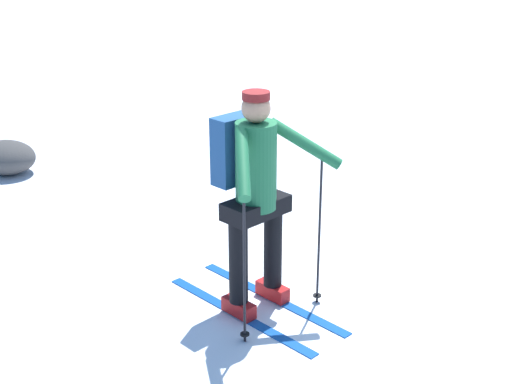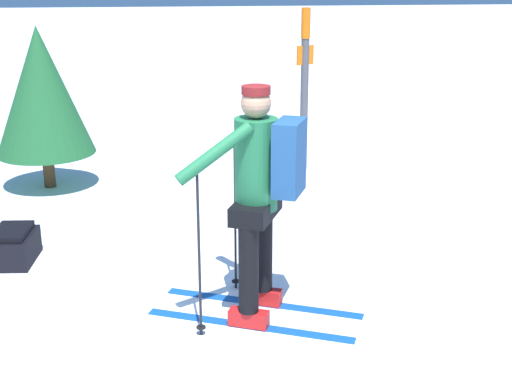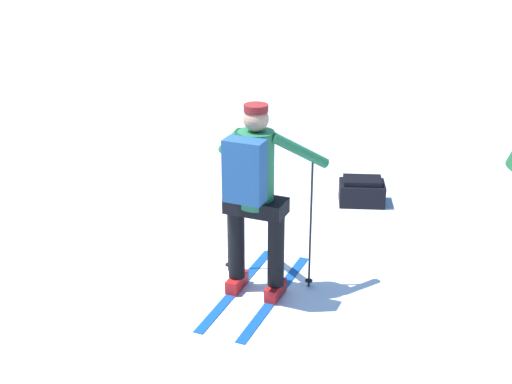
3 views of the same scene
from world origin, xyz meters
name	(u,v)px [view 1 (image 1 of 3)]	position (x,y,z in m)	size (l,w,h in m)	color
ground_plane	(323,277)	(0.00, 0.00, 0.00)	(80.00, 80.00, 0.00)	white
skier	(253,187)	(0.38, 0.68, 1.04)	(1.68, 1.19, 1.79)	#144C9E
rock_boulder	(6,157)	(4.42, -1.09, 0.20)	(0.74, 0.63, 0.41)	#474442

